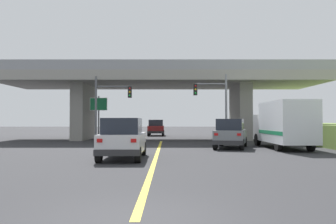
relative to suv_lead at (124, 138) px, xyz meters
The scene contains 10 objects.
ground 18.51m from the suv_lead, 85.02° to the left, with size 160.00×160.00×0.00m, color #2B2B2D.
overpass_bridge 18.98m from the suv_lead, 85.02° to the left, with size 31.34×9.75×7.31m.
lane_divider_stripe 2.97m from the suv_lead, 55.02° to the left, with size 0.20×26.39×0.01m, color yellow.
suv_lead is the anchor object (origin of this frame).
suv_crossing 9.54m from the suv_lead, 46.55° to the left, with size 3.07×4.92×2.02m.
box_truck 12.00m from the suv_lead, 32.85° to the left, with size 2.33×7.50×3.16m.
sedan_oncoming 27.65m from the suv_lead, 88.53° to the left, with size 2.06×4.52×2.02m.
traffic_signal_nearside 13.91m from the suv_lead, 62.94° to the left, with size 2.84×0.36×5.81m.
traffic_signal_farside 13.13m from the suv_lead, 102.94° to the left, with size 3.14×0.36×5.69m.
highway_sign 16.89m from the suv_lead, 105.18° to the left, with size 1.65×0.17×4.25m.
Camera 1 is at (0.62, -6.64, 1.89)m, focal length 37.92 mm.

